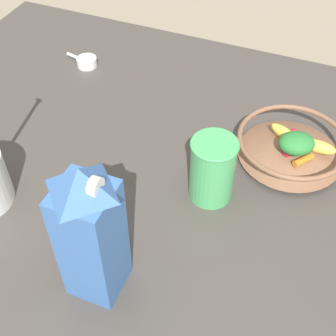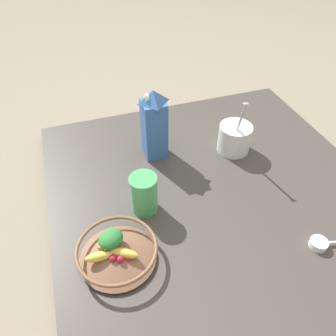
# 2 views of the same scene
# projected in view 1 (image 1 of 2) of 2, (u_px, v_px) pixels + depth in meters

# --- Properties ---
(ground_plane) EXTENTS (6.00, 6.00, 0.00)m
(ground_plane) POSITION_uv_depth(u_px,v_px,m) (99.00, 177.00, 0.96)
(ground_plane) COLOR gray
(countertop) EXTENTS (1.05, 1.05, 0.04)m
(countertop) POSITION_uv_depth(u_px,v_px,m) (98.00, 170.00, 0.95)
(countertop) COLOR #47423D
(countertop) RESTS_ON ground_plane
(fruit_bowl) EXTENTS (0.22, 0.22, 0.08)m
(fruit_bowl) POSITION_uv_depth(u_px,v_px,m) (292.00, 146.00, 0.92)
(fruit_bowl) COLOR brown
(fruit_bowl) RESTS_ON countertop
(milk_carton) EXTENTS (0.08, 0.08, 0.26)m
(milk_carton) POSITION_uv_depth(u_px,v_px,m) (90.00, 232.00, 0.65)
(milk_carton) COLOR #3D6BB2
(milk_carton) RESTS_ON countertop
(drinking_cup) EXTENTS (0.08, 0.08, 0.13)m
(drinking_cup) POSITION_uv_depth(u_px,v_px,m) (212.00, 168.00, 0.83)
(drinking_cup) COLOR #4CB266
(drinking_cup) RESTS_ON countertop
(measuring_scoop) EXTENTS (0.05, 0.09, 0.02)m
(measuring_scoop) POSITION_uv_depth(u_px,v_px,m) (86.00, 62.00, 1.16)
(measuring_scoop) COLOR white
(measuring_scoop) RESTS_ON countertop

